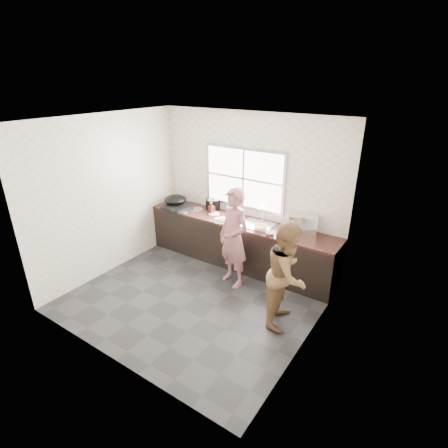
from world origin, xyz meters
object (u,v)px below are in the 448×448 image
Objects in this scene: woman at (234,241)px; bottle_brown_tall at (212,208)px; bowl_crabs at (261,228)px; black_pot at (213,204)px; dish_rack at (302,224)px; person_side at (287,275)px; wok at (175,199)px; bottle_green at (214,202)px; plate_food at (214,214)px; bowl_held at (270,233)px; bottle_brown_short at (212,204)px; glass_jar at (211,206)px; burner at (177,207)px; bowl_mince at (222,220)px; pot_lid_right at (196,210)px; cutting_board at (223,221)px; pot_lid_left at (181,211)px.

bottle_brown_tall is (-0.89, 0.63, 0.18)m from woman.
bottle_brown_tall is (-1.12, 0.16, 0.07)m from bowl_crabs.
dish_rack is at bearing -4.00° from black_pot.
bottle_brown_tall is (-2.01, 1.05, 0.21)m from person_side.
woman reaches higher than wok.
plate_food is at bearing -54.09° from bottle_green.
bowl_held is 1.01× the size of bottle_brown_short.
bowl_held is 1.52m from bottle_brown_short.
bowl_crabs is 1.01× the size of bowl_held.
black_pot is at bearing 23.16° from wok.
woman is 5.73× the size of bottle_green.
plate_food is at bearing -43.41° from glass_jar.
bowl_crabs is at bearing -16.82° from bottle_green.
wok reaches higher than plate_food.
black_pot is 0.70m from burner.
bottle_green reaches higher than wok.
bowl_mince is at bearing 159.91° from woman.
glass_jar reaches higher than bowl_mince.
bowl_held is 1.56m from glass_jar.
black_pot reaches higher than glass_jar.
bottle_brown_tall is 0.26m from glass_jar.
pot_lid_right is (0.34, 0.17, -0.03)m from burner.
woman is 1.63m from burner.
person_side reaches higher than bottle_green.
bowl_mince is at bearing -6.91° from wok.
black_pot is 1.33× the size of plate_food.
bowl_crabs is at bearing 5.85° from bowl_mince.
person_side is 1.82m from bowl_mince.
cutting_board reaches higher than pot_lid_left.
bottle_green is (-0.98, 0.83, 0.22)m from woman.
bottle_brown_short is at bearing 163.93° from bowl_held.
bowl_crabs is 0.44× the size of wok.
glass_jar reaches higher than bowl_held.
woman is 1.79m from wok.
glass_jar is (-2.17, 1.25, 0.17)m from person_side.
wok reaches higher than burner.
person_side is 3.47× the size of wok.
bowl_mince is 0.48× the size of wok.
plate_food is 0.30m from bottle_green.
wok is at bearing -157.53° from bottle_green.
woman is at bearing -15.40° from burner.
bowl_mince is at bearing 0.00° from pot_lid_left.
bottle_brown_tall reaches higher than cutting_board.
wok is (-2.81, 0.96, 0.25)m from person_side.
burner is (-0.52, -0.40, -0.02)m from glass_jar.
cutting_board is at bearing -2.07° from burner.
bowl_crabs is (-0.89, 0.89, 0.14)m from person_side.
bottle_brown_short is 0.72× the size of pot_lid_right.
cutting_board is at bearing -41.43° from bottle_green.
pot_lid_left is (-2.29, -0.31, -0.16)m from dish_rack.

